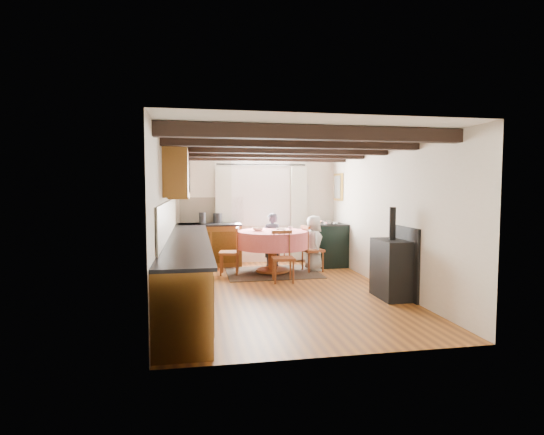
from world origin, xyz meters
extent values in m
cube|color=#A46125|center=(0.00, 0.00, 0.00)|extent=(3.60, 5.50, 0.00)
cube|color=white|center=(0.00, 0.00, 2.40)|extent=(3.60, 5.50, 0.00)
cube|color=silver|center=(0.00, 2.75, 1.20)|extent=(3.60, 0.00, 2.40)
cube|color=silver|center=(0.00, -2.75, 1.20)|extent=(3.60, 0.00, 2.40)
cube|color=silver|center=(-1.80, 0.00, 1.20)|extent=(0.00, 5.50, 2.40)
cube|color=silver|center=(1.80, 0.00, 1.20)|extent=(0.00, 5.50, 2.40)
cube|color=black|center=(0.00, -2.00, 2.31)|extent=(3.60, 0.16, 0.16)
cube|color=black|center=(0.00, -1.00, 2.31)|extent=(3.60, 0.16, 0.16)
cube|color=black|center=(0.00, 0.00, 2.31)|extent=(3.60, 0.16, 0.16)
cube|color=black|center=(0.00, 1.00, 2.31)|extent=(3.60, 0.16, 0.16)
cube|color=black|center=(0.00, 2.00, 2.31)|extent=(3.60, 0.16, 0.16)
cube|color=beige|center=(-1.78, 0.30, 1.20)|extent=(0.02, 4.50, 0.55)
cube|color=beige|center=(-1.00, 2.73, 1.20)|extent=(1.40, 0.02, 0.55)
cube|color=brown|center=(-1.50, 0.00, 0.44)|extent=(0.60, 5.30, 0.88)
cube|color=brown|center=(-1.05, 2.45, 0.44)|extent=(1.30, 0.60, 0.88)
cube|color=black|center=(-1.48, 0.00, 0.90)|extent=(0.64, 5.30, 0.04)
cube|color=black|center=(-1.05, 2.43, 0.90)|extent=(1.30, 0.64, 0.04)
cube|color=brown|center=(-1.63, 1.20, 1.95)|extent=(0.34, 1.80, 0.90)
cube|color=brown|center=(-1.63, -0.30, 1.90)|extent=(0.34, 0.90, 0.70)
cube|color=white|center=(0.10, 2.73, 1.60)|extent=(1.34, 0.03, 1.54)
cube|color=white|center=(0.10, 2.74, 1.60)|extent=(1.20, 0.01, 1.40)
cube|color=beige|center=(-0.75, 2.65, 1.10)|extent=(0.35, 0.10, 2.10)
cube|color=beige|center=(0.95, 2.65, 1.10)|extent=(0.35, 0.10, 2.10)
cylinder|color=black|center=(0.10, 2.65, 2.20)|extent=(2.00, 0.03, 0.03)
cube|color=gold|center=(1.77, 2.30, 1.70)|extent=(0.04, 0.50, 0.60)
cylinder|color=silver|center=(1.05, 2.72, 1.70)|extent=(0.30, 0.02, 0.30)
cube|color=black|center=(0.13, 1.46, 0.01)|extent=(1.81, 1.41, 0.01)
imported|color=#2C303D|center=(0.24, 2.12, 0.58)|extent=(0.45, 0.33, 1.15)
imported|color=silver|center=(1.00, 1.57, 0.56)|extent=(0.40, 0.58, 1.12)
imported|color=silver|center=(0.30, 1.42, 0.86)|extent=(0.26, 0.26, 0.05)
imported|color=silver|center=(-0.15, 1.52, 0.87)|extent=(0.24, 0.24, 0.07)
imported|color=silver|center=(0.51, 1.53, 0.88)|extent=(0.09, 0.09, 0.08)
cylinder|color=#262628|center=(-1.22, 2.44, 1.04)|extent=(0.14, 0.14, 0.24)
cylinder|color=#262628|center=(-0.89, 2.57, 1.03)|extent=(0.19, 0.19, 0.22)
camera|label=1|loc=(-1.36, -6.70, 1.69)|focal=28.00mm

